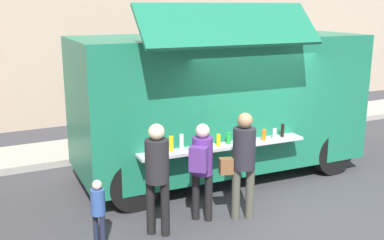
% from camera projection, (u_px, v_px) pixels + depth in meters
% --- Properties ---
extents(ground_plane, '(60.00, 60.00, 0.00)m').
position_uv_depth(ground_plane, '(284.00, 210.00, 7.80)').
color(ground_plane, '#38383D').
extents(food_truck_main, '(5.68, 3.06, 3.39)m').
position_uv_depth(food_truck_main, '(220.00, 100.00, 9.14)').
color(food_truck_main, '#1A7050').
rests_on(food_truck_main, ground).
extents(trash_bin, '(0.60, 0.60, 0.86)m').
position_uv_depth(trash_bin, '(306.00, 110.00, 13.27)').
color(trash_bin, '#30613B').
rests_on(trash_bin, ground).
extents(customer_front_ordering, '(0.57, 0.36, 1.75)m').
position_uv_depth(customer_front_ordering, '(243.00, 157.00, 7.25)').
color(customer_front_ordering, '#4A493E').
rests_on(customer_front_ordering, ground).
extents(customer_mid_with_backpack, '(0.48, 0.50, 1.59)m').
position_uv_depth(customer_mid_with_backpack, '(202.00, 163.00, 7.19)').
color(customer_mid_with_backpack, black).
rests_on(customer_mid_with_backpack, ground).
extents(customer_rear_waiting, '(0.35, 0.35, 1.72)m').
position_uv_depth(customer_rear_waiting, '(157.00, 170.00, 6.73)').
color(customer_rear_waiting, black).
rests_on(customer_rear_waiting, ground).
extents(child_near_queue, '(0.20, 0.20, 1.00)m').
position_uv_depth(child_near_queue, '(98.00, 207.00, 6.49)').
color(child_near_queue, '#1D2338').
rests_on(child_near_queue, ground).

